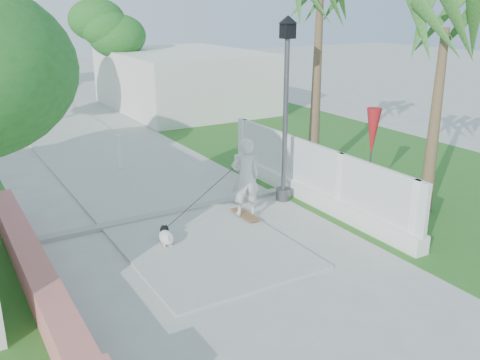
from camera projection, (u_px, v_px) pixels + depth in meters
ground at (339, 354)px, 7.53m from camera, size 90.00×90.00×0.00m
path_strip at (43, 113)px, 23.84m from camera, size 3.20×36.00×0.06m
curb at (168, 213)px, 12.41m from camera, size 6.50×0.25×0.10m
grass_right at (342, 154)px, 17.44m from camera, size 8.00×20.00×0.01m
pink_wall at (41, 286)px, 8.73m from camera, size 0.45×8.20×0.80m
lattice_fence at (312, 181)px, 13.08m from camera, size 0.35×7.00×1.50m
building_right at (183, 80)px, 24.71m from camera, size 6.00×8.00×2.60m
street_lamp at (286, 104)px, 12.65m from camera, size 0.44×0.44×4.44m
bollard at (119, 151)px, 15.60m from camera, size 0.14×0.14×1.09m
patio_umbrella at (373, 133)px, 12.99m from camera, size 0.36×0.36×2.30m
tree_path_right at (108, 30)px, 24.29m from camera, size 3.00×3.00×4.79m
palm_far at (320, 12)px, 13.64m from camera, size 1.80×1.80×5.30m
palm_near at (444, 39)px, 11.50m from camera, size 1.80×1.80×4.70m
skateboarder at (221, 188)px, 11.61m from camera, size 2.52×0.96×1.89m
dog at (166, 236)px, 10.78m from camera, size 0.36×0.60×0.41m
parked_car at (21, 76)px, 30.27m from camera, size 4.69×3.35×1.48m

